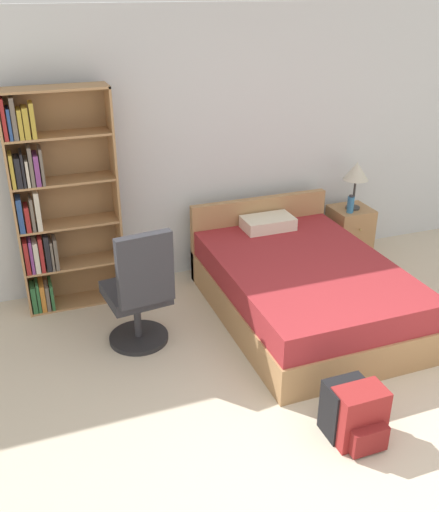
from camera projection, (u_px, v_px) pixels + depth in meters
ground_plane at (388, 495)px, 3.40m from camera, size 14.00×14.00×0.00m
wall_back at (207, 147)px, 5.55m from camera, size 9.00×0.06×2.60m
bookshelf at (52, 206)px, 4.98m from camera, size 0.90×0.29×1.99m
bed at (301, 286)px, 5.14m from camera, size 1.45×2.09×0.80m
office_chair at (140, 294)px, 4.57m from camera, size 0.53×0.61×1.09m
nightstand at (349, 233)px, 6.21m from camera, size 0.41×0.41×0.57m
table_lamp at (356, 172)px, 5.90m from camera, size 0.26×0.26×0.51m
water_bottle at (351, 204)px, 5.94m from camera, size 0.07×0.07×0.19m
backpack_red at (360, 418)px, 3.72m from camera, size 0.33×0.28×0.40m
backpack_black at (347, 411)px, 3.79m from camera, size 0.29×0.30×0.39m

